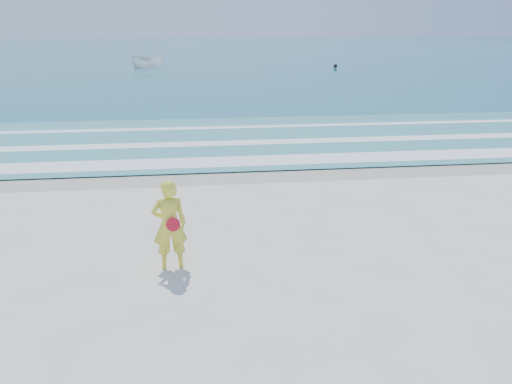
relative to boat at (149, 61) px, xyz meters
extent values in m
plane|color=silver|center=(5.84, -52.88, -0.81)|extent=(400.00, 400.00, 0.00)
cube|color=#B2A893|center=(5.84, -43.88, -0.80)|extent=(400.00, 2.40, 0.00)
cube|color=#19727F|center=(5.84, 52.12, -0.79)|extent=(400.00, 190.00, 0.04)
cube|color=#59B7AD|center=(5.84, -38.88, -0.76)|extent=(400.00, 10.00, 0.01)
cube|color=white|center=(5.84, -42.58, -0.75)|extent=(400.00, 1.40, 0.01)
cube|color=white|center=(5.84, -39.68, -0.75)|extent=(400.00, 0.90, 0.01)
cube|color=white|center=(5.84, -36.38, -0.75)|extent=(400.00, 0.60, 0.01)
imported|color=white|center=(0.00, 0.00, 0.00)|extent=(4.06, 1.76, 1.53)
sphere|color=black|center=(21.06, -2.68, -0.55)|extent=(0.43, 0.43, 0.43)
imported|color=yellow|center=(4.34, -50.39, 0.10)|extent=(0.71, 0.51, 1.82)
cylinder|color=red|center=(4.42, -50.57, 0.18)|extent=(0.27, 0.08, 0.27)
camera|label=1|loc=(4.90, -59.46, 3.75)|focal=35.00mm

